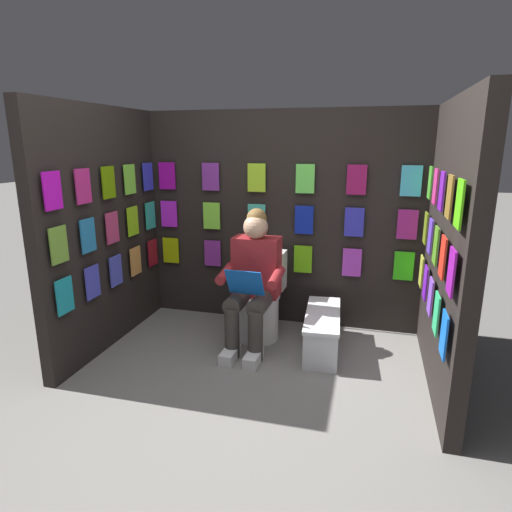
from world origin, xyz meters
TOP-DOWN VIEW (x-y plane):
  - ground_plane at (0.00, 0.00)m, footprint 30.00×30.00m
  - display_wall_back at (-0.00, -1.70)m, footprint 2.71×0.14m
  - display_wall_left at (-1.35, -0.83)m, footprint 0.14×1.65m
  - display_wall_right at (1.35, -0.83)m, footprint 0.14×1.65m
  - toilet at (0.11, -1.28)m, footprint 0.41×0.56m
  - person_reading at (0.11, -1.06)m, footprint 0.53×0.69m
  - comic_longbox_near at (-0.49, -1.11)m, footprint 0.34×0.84m

SIDE VIEW (x-z plane):
  - ground_plane at x=0.00m, z-range 0.00..0.00m
  - comic_longbox_near at x=-0.49m, z-range 0.00..0.34m
  - toilet at x=0.11m, z-range -0.06..0.71m
  - person_reading at x=0.11m, z-range 0.00..1.20m
  - display_wall_back at x=0.00m, z-range 0.00..2.02m
  - display_wall_left at x=-1.35m, z-range 0.00..2.02m
  - display_wall_right at x=1.35m, z-range 0.00..2.02m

